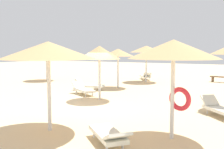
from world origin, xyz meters
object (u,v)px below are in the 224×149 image
object	(u,v)px
lounger_1	(83,89)
bench_0	(220,78)
parasol_1	(99,53)
parasol_2	(174,50)
lounger_0	(89,85)
parasol_6	(48,50)
parasol_5	(46,52)
lounger_3	(219,108)
parasol_4	(146,49)
lounger_4	(146,76)
parasol_0	(118,53)
lounger_2	(109,134)

from	to	relation	value
lounger_1	bench_0	bearing A→B (deg)	57.35
parasol_1	bench_0	bearing A→B (deg)	66.45
parasol_2	lounger_0	xyz separation A→B (m)	(-7.40, 6.70, -2.30)
parasol_1	parasol_6	xyz separation A→B (m)	(1.33, -5.35, 0.13)
parasol_1	parasol_5	size ratio (longest dim) A/B	1.05
parasol_2	lounger_3	bearing A→B (deg)	74.88
parasol_1	lounger_0	distance (m)	4.04
parasol_4	lounger_4	size ratio (longest dim) A/B	1.55
parasol_0	parasol_4	bearing A→B (deg)	82.48
parasol_2	lounger_4	size ratio (longest dim) A/B	1.53
lounger_0	lounger_3	bearing A→B (deg)	-21.13
parasol_1	bench_0	distance (m)	12.20
lounger_0	lounger_2	xyz separation A→B (m)	(6.01, -8.07, -0.01)
lounger_1	lounger_2	size ratio (longest dim) A/B	1.06
lounger_2	bench_0	size ratio (longest dim) A/B	1.21
parasol_5	bench_0	distance (m)	14.71
parasol_1	lounger_2	bearing A→B (deg)	-56.60
lounger_3	bench_0	size ratio (longest dim) A/B	1.20
parasol_1	lounger_2	xyz separation A→B (m)	(3.68, -5.59, -2.18)
lounger_4	lounger_0	bearing A→B (deg)	-98.01
parasol_6	lounger_4	bearing A→B (deg)	99.59
lounger_0	lounger_3	distance (m)	8.94
parasol_5	lounger_4	size ratio (longest dim) A/B	1.41
parasol_4	lounger_1	world-z (taller)	parasol_4
lounger_0	lounger_1	world-z (taller)	lounger_0
lounger_4	bench_0	distance (m)	6.15
parasol_0	lounger_0	bearing A→B (deg)	-120.75
parasol_0	parasol_6	world-z (taller)	parasol_6
parasol_2	lounger_2	distance (m)	3.02
parasol_6	lounger_1	xyz separation A→B (m)	(-3.01, 6.24, -2.30)
parasol_0	lounger_1	distance (m)	4.16
parasol_1	lounger_1	bearing A→B (deg)	152.14
parasol_1	parasol_2	distance (m)	6.60
lounger_1	lounger_4	world-z (taller)	same
parasol_1	parasol_5	xyz separation A→B (m)	(-8.63, 5.38, -0.06)
parasol_4	bench_0	distance (m)	6.43
parasol_1	lounger_4	bearing A→B (deg)	97.21
parasol_0	lounger_4	world-z (taller)	parasol_0
parasol_0	lounger_0	size ratio (longest dim) A/B	1.38
parasol_4	lounger_3	bearing A→B (deg)	-54.30
parasol_2	parasol_1	bearing A→B (deg)	140.21
lounger_3	parasol_5	bearing A→B (deg)	157.32
parasol_4	lounger_0	size ratio (longest dim) A/B	1.52
parasol_0	parasol_1	world-z (taller)	parasol_1
lounger_1	lounger_4	distance (m)	9.14
parasol_6	lounger_3	xyz separation A→B (m)	(4.68, 4.61, -2.30)
lounger_3	parasol_2	bearing A→B (deg)	-105.12
parasol_1	lounger_4	size ratio (longest dim) A/B	1.49
parasol_2	parasol_0	bearing A→B (deg)	125.82
parasol_5	parasol_2	bearing A→B (deg)	-35.02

